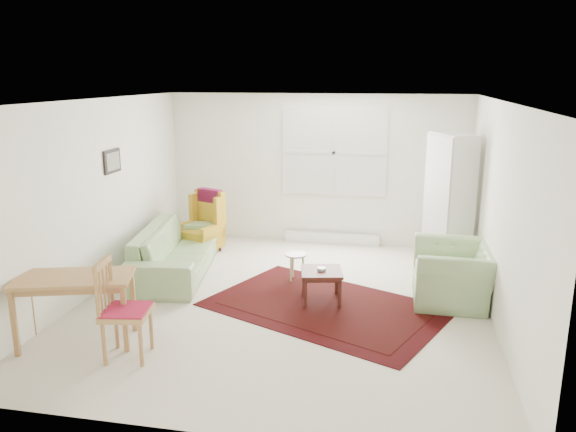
% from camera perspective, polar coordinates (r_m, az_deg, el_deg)
% --- Properties ---
extents(room, '(5.04, 5.54, 2.51)m').
position_cam_1_polar(room, '(6.98, 0.01, 1.46)').
color(room, beige).
rests_on(room, ground).
extents(rug, '(3.28, 2.78, 0.03)m').
position_cam_1_polar(rug, '(7.03, 3.85, -9.14)').
color(rug, black).
rests_on(rug, ground).
extents(sofa, '(1.26, 2.43, 0.94)m').
position_cam_1_polar(sofa, '(8.23, -11.32, -2.53)').
color(sofa, '#8AAA71').
rests_on(sofa, ground).
extents(armchair, '(0.99, 1.13, 0.87)m').
position_cam_1_polar(armchair, '(7.37, 16.57, -5.10)').
color(armchair, '#8AAA71').
rests_on(armchair, ground).
extents(wingback_chair, '(0.76, 0.78, 1.00)m').
position_cam_1_polar(wingback_chair, '(9.07, -8.90, -0.64)').
color(wingback_chair, '#BA8D1C').
rests_on(wingback_chair, ground).
extents(coffee_table, '(0.60, 0.60, 0.41)m').
position_cam_1_polar(coffee_table, '(7.15, 3.40, -7.07)').
color(coffee_table, '#411914').
rests_on(coffee_table, ground).
extents(stool, '(0.30, 0.30, 0.39)m').
position_cam_1_polar(stool, '(7.83, 0.78, -5.20)').
color(stool, white).
rests_on(stool, ground).
extents(cabinet, '(0.69, 0.90, 1.99)m').
position_cam_1_polar(cabinet, '(8.49, 16.05, 1.38)').
color(cabinet, silver).
rests_on(cabinet, ground).
extents(desk, '(1.31, 0.91, 0.75)m').
position_cam_1_polar(desk, '(6.42, -20.70, -8.90)').
color(desk, '#AE7B46').
rests_on(desk, ground).
extents(desk_chair, '(0.52, 0.52, 1.03)m').
position_cam_1_polar(desk_chair, '(5.89, -16.11, -9.13)').
color(desk_chair, '#AE7B46').
rests_on(desk_chair, ground).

